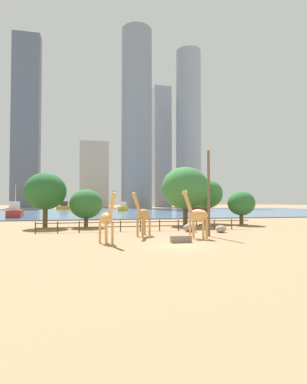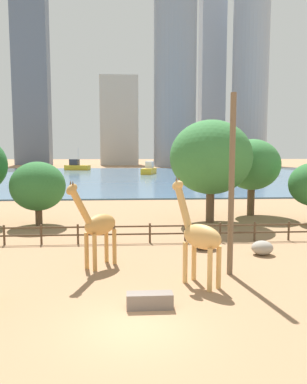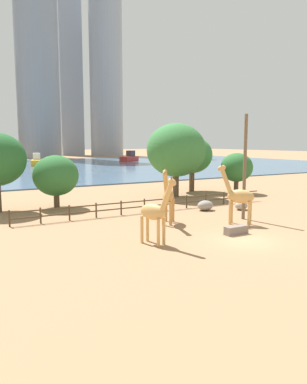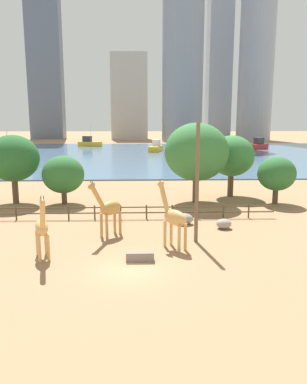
% 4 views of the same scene
% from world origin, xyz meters
% --- Properties ---
extents(ground_plane, '(400.00, 400.00, 0.00)m').
position_xyz_m(ground_plane, '(0.00, 80.00, 0.00)').
color(ground_plane, '#9E7551').
extents(harbor_water, '(180.00, 86.00, 0.20)m').
position_xyz_m(harbor_water, '(0.00, 77.00, 0.10)').
color(harbor_water, '#476B8C').
rests_on(harbor_water, ground).
extents(giraffe_tall, '(2.31, 2.77, 4.87)m').
position_xyz_m(giraffe_tall, '(3.00, 3.98, 2.27)').
color(giraffe_tall, tan).
rests_on(giraffe_tall, ground).
extents(giraffe_young, '(2.61, 2.94, 4.67)m').
position_xyz_m(giraffe_young, '(-1.77, 6.86, 2.24)').
color(giraffe_young, '#C18C47').
rests_on(giraffe_young, ground).
extents(utility_pole, '(0.28, 0.28, 8.80)m').
position_xyz_m(utility_pole, '(4.80, 5.30, 4.40)').
color(utility_pole, brown).
rests_on(utility_pole, ground).
extents(boulder_near_fence, '(1.27, 1.11, 0.83)m').
position_xyz_m(boulder_near_fence, '(7.65, 8.63, 0.42)').
color(boulder_near_fence, gray).
rests_on(boulder_near_fence, ground).
extents(boulder_by_pole, '(1.60, 1.28, 0.96)m').
position_xyz_m(boulder_by_pole, '(4.45, 10.11, 0.48)').
color(boulder_by_pole, gray).
rests_on(boulder_by_pole, ground).
extents(feeding_trough, '(1.80, 0.60, 0.60)m').
position_xyz_m(feeding_trough, '(0.64, 1.54, 0.30)').
color(feeding_trough, '#72665B').
rests_on(feeding_trough, ground).
extents(enclosure_fence, '(26.12, 0.14, 1.30)m').
position_xyz_m(enclosure_fence, '(-0.46, 12.00, 0.77)').
color(enclosure_fence, '#4C3826').
rests_on(enclosure_fence, ground).
extents(tree_center_broad, '(4.45, 4.45, 5.23)m').
position_xyz_m(tree_center_broad, '(-7.57, 18.49, 3.21)').
color(tree_center_broad, brown).
rests_on(tree_center_broad, ground).
extents(tree_right_tall, '(6.93, 6.93, 8.68)m').
position_xyz_m(tree_right_tall, '(6.75, 18.85, 5.54)').
color(tree_right_tall, brown).
rests_on(tree_right_tall, ground).
extents(tree_right_small, '(5.30, 5.30, 7.20)m').
position_xyz_m(tree_right_small, '(11.38, 22.13, 4.78)').
color(tree_right_small, brown).
rests_on(tree_right_small, ground).
extents(boat_sailboat, '(4.51, 7.92, 3.29)m').
position_xyz_m(boat_sailboat, '(4.98, 84.63, 1.32)').
color(boat_sailboat, gold).
rests_on(boat_sailboat, harbor_water).
extents(boat_tug, '(8.03, 6.86, 3.45)m').
position_xyz_m(boat_tug, '(36.13, 91.82, 1.37)').
color(boat_tug, '#B22D28').
rests_on(boat_tug, harbor_water).
extents(boat_barge, '(8.21, 4.86, 6.97)m').
position_xyz_m(boat_barge, '(-16.59, 106.25, 1.36)').
color(boat_barge, gold).
rests_on(boat_barge, harbor_water).
extents(skyline_tower_needle, '(16.53, 16.53, 97.43)m').
position_xyz_m(skyline_tower_needle, '(17.92, 136.32, 48.71)').
color(skyline_tower_needle, gray).
rests_on(skyline_tower_needle, ground).
extents(skyline_block_central, '(10.72, 9.99, 75.56)m').
position_xyz_m(skyline_block_central, '(37.49, 159.56, 37.78)').
color(skyline_block_central, '#939EAD').
rests_on(skyline_block_central, ground).
extents(skyline_tower_glass, '(16.45, 12.82, 38.36)m').
position_xyz_m(skyline_tower_glass, '(-4.31, 156.61, 19.18)').
color(skyline_tower_glass, '#B7B2A8').
rests_on(skyline_tower_glass, ground).
extents(skyline_block_left, '(14.99, 14.99, 94.10)m').
position_xyz_m(skyline_block_left, '(50.94, 146.18, 47.05)').
color(skyline_block_left, '#939EAD').
rests_on(skyline_block_left, ground).
extents(skyline_block_right, '(15.33, 8.20, 101.79)m').
position_xyz_m(skyline_block_right, '(-43.41, 161.83, 50.89)').
color(skyline_block_right, slate).
rests_on(skyline_block_right, ground).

